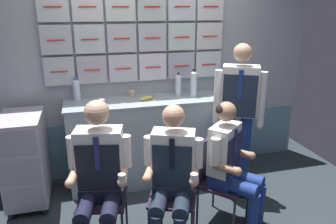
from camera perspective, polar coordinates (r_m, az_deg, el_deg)
name	(u,v)px	position (r m, az deg, el deg)	size (l,w,h in m)	color
galley_bulkhead	(143,82)	(3.87, -4.48, 5.26)	(4.20, 0.14, 2.15)	#A5AAB1
galley_counter	(147,140)	(3.80, -3.74, -5.00)	(1.79, 0.53, 0.99)	#A1AFB6
service_trolley	(25,158)	(3.65, -23.82, -7.36)	(0.40, 0.65, 0.96)	black
folding_chair_left	(103,184)	(2.96, -11.31, -12.39)	(0.48, 0.48, 0.83)	#2D2D33
crew_member_left	(99,172)	(2.72, -12.06, -10.25)	(0.54, 0.69, 1.29)	black
folding_chair_right	(174,182)	(2.94, 1.07, -12.21)	(0.52, 0.52, 0.83)	#2D2D33
crew_member_right	(172,173)	(2.71, 0.73, -10.71)	(0.55, 0.68, 1.24)	black
folding_chair_by_counter	(215,172)	(3.12, 8.29, -10.49)	(0.57, 0.57, 0.83)	#2D2D33
crew_member_by_counter	(232,162)	(3.00, 11.28, -8.68)	(0.61, 0.63, 1.21)	black
crew_member_standing	(239,109)	(3.45, 12.34, 0.58)	(0.47, 0.38, 1.64)	black
water_bottle_blue_cap	(194,84)	(3.73, 4.55, 5.00)	(0.07, 0.07, 0.32)	silver
water_bottle_short	(77,90)	(3.71, -15.83, 3.82)	(0.08, 0.08, 0.26)	silver
sparkling_bottle_green	(178,85)	(3.78, 1.83, 4.84)	(0.07, 0.07, 0.27)	silver
paper_cup_blue	(102,103)	(3.43, -11.58, 1.59)	(0.06, 0.06, 0.08)	white
paper_cup_tan	(132,93)	(3.75, -6.36, 3.27)	(0.07, 0.07, 0.07)	#CAAE89
snack_banana	(147,98)	(3.62, -3.71, 2.45)	(0.17, 0.10, 0.04)	yellow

